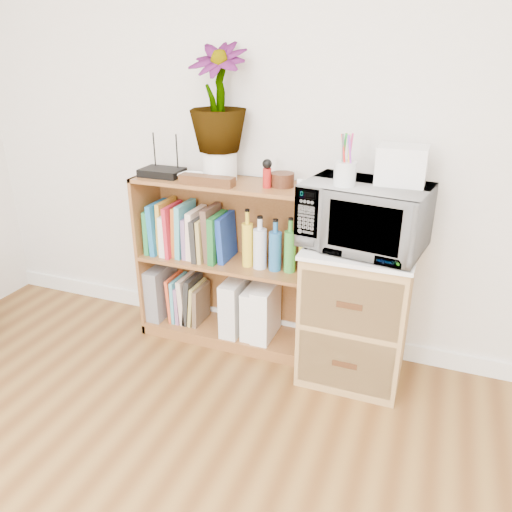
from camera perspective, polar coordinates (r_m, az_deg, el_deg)
The scene contains 21 objects.
skirting_board at distance 3.00m, azimuth 4.06°, elevation -8.33°, with size 4.00×0.02×0.10m, color white.
bookshelf at distance 2.80m, azimuth -3.42°, elevation -0.93°, with size 1.00×0.30×0.95m, color brown.
wicker_unit at distance 2.59m, azimuth 11.33°, elevation -6.49°, with size 0.50×0.45×0.70m, color #9E7542.
microwave at distance 2.37m, azimuth 12.26°, elevation 4.47°, with size 0.56×0.38×0.31m, color silver.
pen_cup at distance 2.27m, azimuth 10.13°, elevation 9.26°, with size 0.10×0.10×0.11m, color silver.
small_appliance at distance 2.35m, azimuth 16.34°, elevation 9.95°, with size 0.21×0.18×0.17m, color silver.
router at distance 2.78m, azimuth -10.67°, elevation 9.38°, with size 0.23×0.15×0.04m, color black.
white_bowl at distance 2.69m, azimuth -7.43°, elevation 9.00°, with size 0.13×0.13×0.03m, color white.
plant_pot at distance 2.65m, azimuth -4.15°, elevation 10.28°, with size 0.18×0.18×0.15m, color silver.
potted_plant at distance 2.60m, azimuth -4.37°, elevation 17.54°, with size 0.29×0.29×0.52m, color #367930.
trinket_box at distance 2.57m, azimuth -5.64°, elevation 8.60°, with size 0.29×0.07×0.05m, color #3C2110.
kokeshi_doll at distance 2.50m, azimuth 1.26°, elevation 8.90°, with size 0.04×0.04×0.10m, color maroon.
wooden_bowl at distance 2.53m, azimuth 3.04°, elevation 8.70°, with size 0.12×0.12×0.07m, color #33190E.
paint_jars at distance 2.39m, azimuth 5.81°, elevation 7.72°, with size 0.12×0.04×0.06m, color pink.
file_box at distance 3.09m, azimuth -10.79°, elevation -3.89°, with size 0.10×0.25×0.32m, color slate.
magazine_holder_left at distance 2.87m, azimuth -2.38°, elevation -5.62°, with size 0.10×0.26×0.32m, color silver.
magazine_holder_mid at distance 2.84m, azimuth -0.16°, elevation -6.32°, with size 0.09×0.23×0.29m, color white.
magazine_holder_right at distance 2.82m, azimuth 1.13°, elevation -6.34°, with size 0.10×0.25×0.32m, color white.
cookbooks at distance 2.83m, azimuth -7.67°, elevation 2.72°, with size 0.48×0.20×0.31m.
liquor_bottles at distance 2.62m, azimuth 3.12°, elevation 1.46°, with size 0.44×0.07×0.32m.
lower_books at distance 3.02m, azimuth -7.72°, elevation -4.96°, with size 0.21×0.19×0.29m.
Camera 1 is at (0.72, -0.22, 1.61)m, focal length 35.00 mm.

